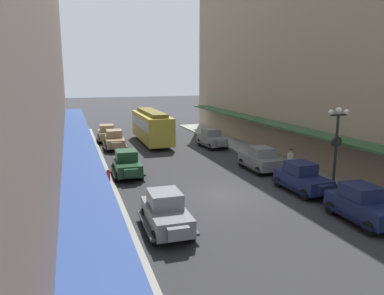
# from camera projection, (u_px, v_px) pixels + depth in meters

# --- Properties ---
(ground_plane) EXTENTS (200.00, 200.00, 0.00)m
(ground_plane) POSITION_uv_depth(u_px,v_px,m) (223.00, 195.00, 22.42)
(ground_plane) COLOR #2D2D30
(sidewalk_left) EXTENTS (3.00, 60.00, 0.15)m
(sidewalk_left) POSITION_uv_depth(u_px,v_px,m) (96.00, 207.00, 20.10)
(sidewalk_left) COLOR #99968E
(sidewalk_left) RESTS_ON ground
(sidewalk_right) EXTENTS (3.00, 60.00, 0.15)m
(sidewalk_right) POSITION_uv_depth(u_px,v_px,m) (327.00, 183.00, 24.71)
(sidewalk_right) COLOR #99968E
(sidewalk_right) RESTS_ON ground
(building_row_left) EXTENTS (4.30, 60.00, 18.43)m
(building_row_left) POSITION_uv_depth(u_px,v_px,m) (26.00, 31.00, 17.47)
(building_row_left) COLOR gray
(building_row_left) RESTS_ON ground
(building_row_right) EXTENTS (4.30, 60.00, 21.87)m
(building_row_right) POSITION_uv_depth(u_px,v_px,m) (375.00, 14.00, 23.43)
(building_row_right) COLOR gray
(building_row_right) RESTS_ON ground
(parked_car_0) EXTENTS (2.23, 4.29, 1.84)m
(parked_car_0) POSITION_uv_depth(u_px,v_px,m) (302.00, 177.00, 22.80)
(parked_car_0) COLOR #19234C
(parked_car_0) RESTS_ON ground
(parked_car_1) EXTENTS (2.26, 4.30, 1.84)m
(parked_car_1) POSITION_uv_depth(u_px,v_px,m) (107.00, 133.00, 40.10)
(parked_car_1) COLOR #997F5B
(parked_car_1) RESTS_ON ground
(parked_car_2) EXTENTS (2.29, 4.31, 1.84)m
(parked_car_2) POSITION_uv_depth(u_px,v_px,m) (212.00, 138.00, 36.80)
(parked_car_2) COLOR slate
(parked_car_2) RESTS_ON ground
(parked_car_3) EXTENTS (2.14, 4.26, 1.84)m
(parked_car_3) POSITION_uv_depth(u_px,v_px,m) (260.00, 158.00, 27.90)
(parked_car_3) COLOR slate
(parked_car_3) RESTS_ON ground
(parked_car_4) EXTENTS (2.20, 4.28, 1.84)m
(parked_car_4) POSITION_uv_depth(u_px,v_px,m) (166.00, 211.00, 17.15)
(parked_car_4) COLOR slate
(parked_car_4) RESTS_ON ground
(parked_car_5) EXTENTS (2.28, 4.31, 1.84)m
(parked_car_5) POSITION_uv_depth(u_px,v_px,m) (115.00, 139.00, 36.00)
(parked_car_5) COLOR #997F5B
(parked_car_5) RESTS_ON ground
(parked_car_6) EXTENTS (2.26, 4.30, 1.84)m
(parked_car_6) POSITION_uv_depth(u_px,v_px,m) (363.00, 204.00, 18.15)
(parked_car_6) COLOR #19234C
(parked_car_6) RESTS_ON ground
(parked_car_7) EXTENTS (2.22, 4.29, 1.84)m
(parked_car_7) POSITION_uv_depth(u_px,v_px,m) (127.00, 163.00, 26.40)
(parked_car_7) COLOR #193D23
(parked_car_7) RESTS_ON ground
(streetcar) EXTENTS (2.53, 9.60, 3.46)m
(streetcar) POSITION_uv_depth(u_px,v_px,m) (152.00, 125.00, 38.72)
(streetcar) COLOR gold
(streetcar) RESTS_ON ground
(lamp_post_with_clock) EXTENTS (1.42, 0.44, 5.16)m
(lamp_post_with_clock) POSITION_uv_depth(u_px,v_px,m) (336.00, 146.00, 21.98)
(lamp_post_with_clock) COLOR black
(lamp_post_with_clock) RESTS_ON sidewalk_right
(fire_hydrant) EXTENTS (0.24, 0.24, 0.82)m
(fire_hydrant) POSITION_uv_depth(u_px,v_px,m) (108.00, 175.00, 24.65)
(fire_hydrant) COLOR #B21E19
(fire_hydrant) RESTS_ON sidewalk_left
(pedestrian_0) EXTENTS (0.36, 0.24, 1.64)m
(pedestrian_0) POSITION_uv_depth(u_px,v_px,m) (88.00, 135.00, 38.43)
(pedestrian_0) COLOR #2D2D33
(pedestrian_0) RESTS_ON sidewalk_left
(pedestrian_1) EXTENTS (0.36, 0.28, 1.67)m
(pedestrian_1) POSITION_uv_depth(u_px,v_px,m) (83.00, 209.00, 17.23)
(pedestrian_1) COLOR slate
(pedestrian_1) RESTS_ON sidewalk_left
(pedestrian_2) EXTENTS (0.36, 0.28, 1.67)m
(pedestrian_2) POSITION_uv_depth(u_px,v_px,m) (290.00, 160.00, 26.99)
(pedestrian_2) COLOR slate
(pedestrian_2) RESTS_ON sidewalk_right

